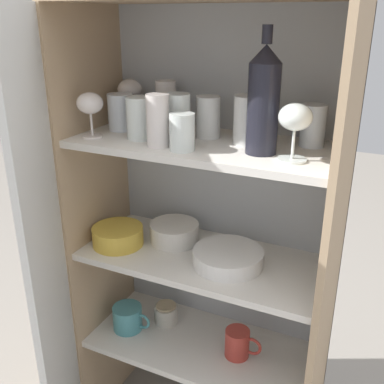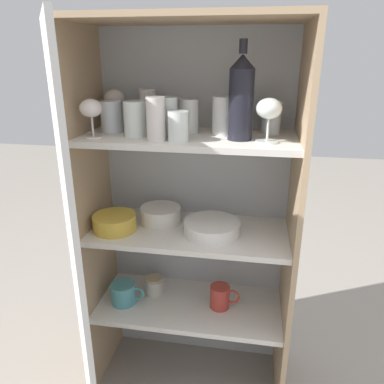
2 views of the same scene
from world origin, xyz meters
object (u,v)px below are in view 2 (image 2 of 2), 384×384
at_px(coffee_mug_primary, 220,297).
at_px(storage_jar, 154,285).
at_px(wine_bottle, 241,97).
at_px(plate_stack_white, 212,227).
at_px(serving_bowl_small, 115,222).
at_px(mixing_bowl_large, 161,214).

bearing_deg(coffee_mug_primary, storage_jar, 170.02).
xyz_separation_m(wine_bottle, coffee_mug_primary, (-0.05, 0.04, -0.76)).
bearing_deg(coffee_mug_primary, wine_bottle, -37.50).
height_order(coffee_mug_primary, storage_jar, coffee_mug_primary).
height_order(wine_bottle, plate_stack_white, wine_bottle).
distance_m(serving_bowl_small, storage_jar, 0.36).
bearing_deg(plate_stack_white, serving_bowl_small, -174.68).
xyz_separation_m(mixing_bowl_large, coffee_mug_primary, (0.24, -0.05, -0.31)).
bearing_deg(plate_stack_white, storage_jar, 165.40).
relative_size(mixing_bowl_large, storage_jar, 1.91).
bearing_deg(wine_bottle, mixing_bowl_large, 163.86).
relative_size(mixing_bowl_large, coffee_mug_primary, 1.32).
height_order(plate_stack_white, serving_bowl_small, serving_bowl_small).
xyz_separation_m(plate_stack_white, serving_bowl_small, (-0.35, -0.03, 0.01)).
bearing_deg(wine_bottle, coffee_mug_primary, 142.50).
relative_size(coffee_mug_primary, storage_jar, 1.45).
height_order(mixing_bowl_large, serving_bowl_small, mixing_bowl_large).
distance_m(plate_stack_white, coffee_mug_primary, 0.31).
height_order(mixing_bowl_large, coffee_mug_primary, mixing_bowl_large).
xyz_separation_m(plate_stack_white, storage_jar, (-0.24, 0.06, -0.31)).
xyz_separation_m(wine_bottle, storage_jar, (-0.33, 0.09, -0.77)).
xyz_separation_m(mixing_bowl_large, serving_bowl_small, (-0.15, -0.09, -0.00)).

